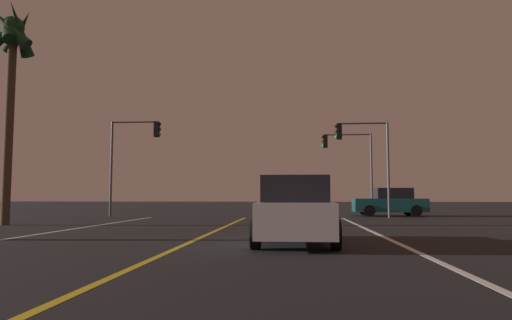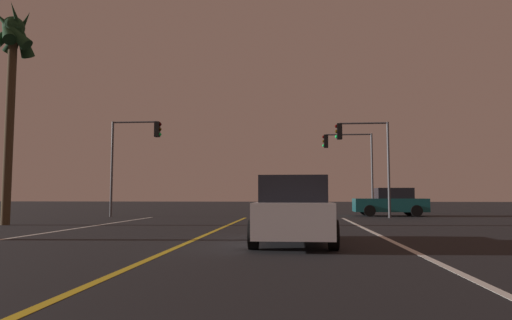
% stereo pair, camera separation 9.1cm
% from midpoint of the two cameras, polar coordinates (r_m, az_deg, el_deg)
% --- Properties ---
extents(lane_edge_right, '(0.16, 33.01, 0.01)m').
position_cam_midpoint_polar(lane_edge_right, '(9.33, 21.65, -11.66)').
color(lane_edge_right, silver).
rests_on(lane_edge_right, ground).
extents(lane_center_divider, '(0.16, 33.01, 0.01)m').
position_cam_midpoint_polar(lane_center_divider, '(9.38, -12.48, -11.84)').
color(lane_center_divider, gold).
rests_on(lane_center_divider, ground).
extents(car_lead_same_lane, '(2.02, 4.30, 1.70)m').
position_cam_midpoint_polar(car_lead_same_lane, '(11.67, 4.94, -6.44)').
color(car_lead_same_lane, black).
rests_on(car_lead_same_lane, ground).
extents(car_crossing_side, '(4.30, 2.02, 1.70)m').
position_cam_midpoint_polar(car_crossing_side, '(28.92, 16.65, -5.13)').
color(car_crossing_side, black).
rests_on(car_crossing_side, ground).
extents(traffic_light_near_right, '(3.02, 0.36, 5.38)m').
position_cam_midpoint_polar(traffic_light_near_right, '(26.31, 13.34, 1.64)').
color(traffic_light_near_right, '#4C4C51').
rests_on(traffic_light_near_right, ground).
extents(traffic_light_near_left, '(3.03, 0.36, 5.63)m').
position_cam_midpoint_polar(traffic_light_near_left, '(27.69, -14.84, 1.73)').
color(traffic_light_near_left, '#4C4C51').
rests_on(traffic_light_near_left, ground).
extents(traffic_light_far_right, '(3.42, 0.36, 5.48)m').
position_cam_midpoint_polar(traffic_light_far_right, '(31.72, 11.56, 0.74)').
color(traffic_light_far_right, '#4C4C51').
rests_on(traffic_light_far_right, ground).
extents(palm_tree_left_mid, '(1.96, 1.91, 9.52)m').
position_cam_midpoint_polar(palm_tree_left_mid, '(22.68, -28.13, 12.02)').
color(palm_tree_left_mid, '#473826').
rests_on(palm_tree_left_mid, ground).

